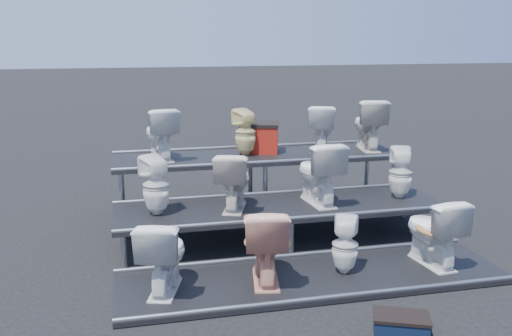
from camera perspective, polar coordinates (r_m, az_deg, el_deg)
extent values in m
plane|color=black|center=(7.47, 2.45, -7.14)|extent=(80.00, 80.00, 0.00)
cube|color=black|center=(6.31, 5.68, -10.86)|extent=(4.20, 1.20, 0.06)
cube|color=black|center=(7.40, 2.46, -5.46)|extent=(4.20, 1.20, 0.46)
cube|color=black|center=(8.54, 0.13, -1.47)|extent=(4.20, 1.20, 0.86)
imported|color=white|center=(5.86, -9.26, -8.52)|extent=(0.63, 0.85, 0.77)
imported|color=#E8A488|center=(6.00, 0.91, -7.56)|extent=(0.60, 0.87, 0.82)
imported|color=white|center=(6.30, 8.90, -7.61)|extent=(0.38, 0.38, 0.63)
imported|color=white|center=(6.72, 17.29, -5.99)|extent=(0.52, 0.82, 0.79)
imported|color=white|center=(6.98, -9.97, -1.72)|extent=(0.44, 0.44, 0.73)
imported|color=beige|center=(7.09, -2.25, -1.25)|extent=(0.62, 0.82, 0.74)
imported|color=white|center=(7.36, 6.25, -0.42)|extent=(0.52, 0.84, 0.82)
imported|color=white|center=(7.83, 14.26, -0.44)|extent=(0.40, 0.40, 0.68)
imported|color=white|center=(8.17, -9.57, 3.42)|extent=(0.53, 0.79, 0.74)
imported|color=beige|center=(8.34, -1.08, 3.59)|extent=(0.40, 0.41, 0.68)
imported|color=white|center=(8.66, 6.55, 3.98)|extent=(0.61, 0.79, 0.72)
imported|color=beige|center=(8.94, 11.18, 4.32)|extent=(0.56, 0.83, 0.79)
cube|color=maroon|center=(8.59, 0.35, 2.91)|extent=(0.65, 0.57, 0.40)
cube|color=black|center=(5.38, 14.30, -15.13)|extent=(0.54, 0.44, 0.17)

